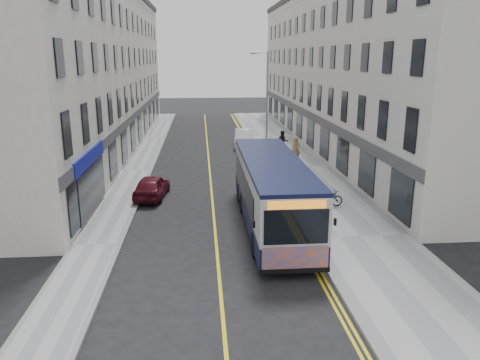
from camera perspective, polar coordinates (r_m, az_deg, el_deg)
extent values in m
plane|color=black|center=(21.14, -3.04, -6.43)|extent=(140.00, 140.00, 0.00)
cube|color=gray|center=(33.29, 7.09, 1.55)|extent=(4.50, 64.00, 0.12)
cube|color=gray|center=(32.89, -12.47, 1.15)|extent=(2.00, 64.00, 0.12)
cube|color=slate|center=(32.90, 3.25, 1.49)|extent=(0.18, 64.00, 0.13)
cube|color=slate|center=(32.77, -10.74, 1.20)|extent=(0.18, 64.00, 0.13)
cube|color=gold|center=(32.61, -3.73, 1.25)|extent=(0.12, 64.00, 0.01)
cube|color=gold|center=(32.86, 2.47, 1.38)|extent=(0.10, 64.00, 0.01)
cube|color=gold|center=(32.88, 2.82, 1.38)|extent=(0.10, 64.00, 0.01)
cube|color=silver|center=(42.45, 11.98, 13.00)|extent=(6.00, 46.00, 13.00)
cube|color=silver|center=(41.57, -16.97, 12.65)|extent=(6.00, 46.00, 13.00)
cylinder|color=#999CA2|center=(34.22, 3.30, 8.70)|extent=(0.14, 0.14, 8.00)
cylinder|color=#999CA2|center=(33.96, 2.54, 15.26)|extent=(1.00, 0.08, 0.08)
cube|color=#999CA2|center=(33.90, 1.67, 15.18)|extent=(0.50, 0.18, 0.12)
cube|color=black|center=(21.61, 3.88, -3.71)|extent=(2.49, 10.94, 0.90)
cube|color=#B8BBBF|center=(21.22, 3.94, -0.27)|extent=(2.49, 10.94, 1.79)
cube|color=black|center=(20.99, 3.99, 2.30)|extent=(2.51, 10.94, 0.16)
cube|color=black|center=(21.70, 0.39, -0.44)|extent=(0.04, 8.56, 1.14)
cube|color=black|center=(22.06, 6.95, -0.29)|extent=(0.04, 8.56, 1.14)
cube|color=black|center=(16.10, 6.88, -5.72)|extent=(2.24, 0.04, 1.24)
cube|color=#FF6215|center=(16.56, 6.75, -9.59)|extent=(2.34, 0.04, 0.95)
cube|color=orange|center=(15.83, 6.98, -3.03)|extent=(1.99, 0.04, 0.28)
cylinder|color=black|center=(18.53, 1.92, -7.92)|extent=(0.28, 0.99, 0.99)
cylinder|color=black|center=(18.91, 8.76, -7.61)|extent=(0.28, 0.99, 0.99)
cylinder|color=black|center=(23.64, 0.38, -2.79)|extent=(0.28, 0.99, 0.99)
cylinder|color=black|center=(23.94, 5.75, -2.64)|extent=(0.28, 0.99, 0.99)
cylinder|color=black|center=(25.34, 0.01, -1.56)|extent=(0.28, 0.99, 0.99)
cylinder|color=black|center=(25.62, 5.03, -1.44)|extent=(0.28, 0.99, 0.99)
imported|color=black|center=(24.47, 10.56, -2.25)|extent=(1.79, 0.87, 0.90)
imported|color=olive|center=(34.74, 6.85, 3.72)|extent=(0.74, 0.60, 1.77)
imported|color=black|center=(37.59, 5.25, 4.64)|extent=(0.90, 0.71, 1.81)
imported|color=white|center=(40.78, 0.52, 5.10)|extent=(2.05, 4.64, 1.48)
imported|color=#4D0C18|center=(26.49, -10.70, -0.76)|extent=(1.98, 3.97, 1.30)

